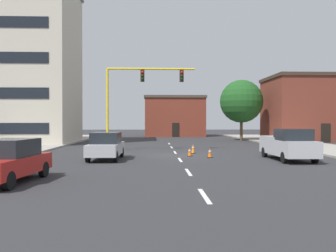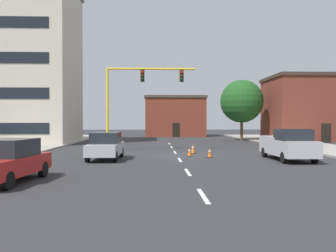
% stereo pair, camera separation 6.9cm
% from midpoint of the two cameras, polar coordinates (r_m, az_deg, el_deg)
% --- Properties ---
extents(ground_plane, '(160.00, 160.00, 0.00)m').
position_cam_midpoint_polar(ground_plane, '(25.90, 1.50, -4.67)').
color(ground_plane, '#2D2D30').
extents(sidewalk_left, '(6.00, 56.00, 0.14)m').
position_cam_midpoint_polar(sidewalk_left, '(35.78, -21.25, -3.11)').
color(sidewalk_left, '#9E998E').
rests_on(sidewalk_left, ground_plane).
extents(sidewalk_right, '(6.00, 56.00, 0.14)m').
position_cam_midpoint_polar(sidewalk_right, '(36.97, 21.79, -2.99)').
color(sidewalk_right, '#9E998E').
rests_on(sidewalk_right, ground_plane).
extents(lane_stripe_seg_0, '(0.16, 2.40, 0.01)m').
position_cam_midpoint_polar(lane_stripe_seg_0, '(12.09, 5.75, -10.93)').
color(lane_stripe_seg_0, silver).
rests_on(lane_stripe_seg_0, ground_plane).
extents(lane_stripe_seg_1, '(0.16, 2.40, 0.01)m').
position_cam_midpoint_polar(lane_stripe_seg_1, '(17.48, 3.26, -7.29)').
color(lane_stripe_seg_1, silver).
rests_on(lane_stripe_seg_1, ground_plane).
extents(lane_stripe_seg_2, '(0.16, 2.40, 0.01)m').
position_cam_midpoint_polar(lane_stripe_seg_2, '(22.92, 1.97, -5.37)').
color(lane_stripe_seg_2, silver).
rests_on(lane_stripe_seg_2, ground_plane).
extents(lane_stripe_seg_3, '(0.16, 2.40, 0.01)m').
position_cam_midpoint_polar(lane_stripe_seg_3, '(28.38, 1.18, -4.19)').
color(lane_stripe_seg_3, silver).
rests_on(lane_stripe_seg_3, ground_plane).
extents(lane_stripe_seg_4, '(0.16, 2.40, 0.01)m').
position_cam_midpoint_polar(lane_stripe_seg_4, '(33.86, 0.64, -3.39)').
color(lane_stripe_seg_4, silver).
rests_on(lane_stripe_seg_4, ground_plane).
extents(lane_stripe_seg_5, '(0.16, 2.40, 0.01)m').
position_cam_midpoint_polar(lane_stripe_seg_5, '(39.34, 0.26, -2.81)').
color(lane_stripe_seg_5, silver).
rests_on(lane_stripe_seg_5, ground_plane).
extents(building_tall_left, '(14.84, 10.41, 17.67)m').
position_cam_midpoint_polar(building_tall_left, '(44.41, -23.89, 8.97)').
color(building_tall_left, beige).
rests_on(building_tall_left, ground_plane).
extents(building_brick_center, '(9.81, 7.53, 6.51)m').
position_cam_midpoint_polar(building_brick_center, '(59.32, 1.11, 1.55)').
color(building_brick_center, brown).
rests_on(building_brick_center, ground_plane).
extents(building_row_right, '(10.43, 8.81, 8.09)m').
position_cam_midpoint_polar(building_row_right, '(48.85, 21.60, 2.59)').
color(building_row_right, brown).
rests_on(building_row_right, ground_plane).
extents(traffic_signal_gantry, '(8.05, 1.20, 6.83)m').
position_cam_midpoint_polar(traffic_signal_gantry, '(29.75, -7.61, 0.23)').
color(traffic_signal_gantry, yellow).
rests_on(traffic_signal_gantry, ground_plane).
extents(tree_right_far, '(5.42, 5.42, 7.69)m').
position_cam_midpoint_polar(tree_right_far, '(46.61, 11.62, 3.84)').
color(tree_right_far, brown).
rests_on(tree_right_far, ground_plane).
extents(pickup_truck_silver, '(2.04, 5.41, 1.99)m').
position_cam_midpoint_polar(pickup_truck_silver, '(23.91, 18.51, -2.82)').
color(pickup_truck_silver, '#BCBCC1').
rests_on(pickup_truck_silver, ground_plane).
extents(sedan_red_near_left, '(2.29, 4.66, 1.74)m').
position_cam_midpoint_polar(sedan_red_near_left, '(15.78, -23.94, -4.99)').
color(sedan_red_near_left, '#B21E19').
rests_on(sedan_red_near_left, ground_plane).
extents(sedan_silver_mid_left, '(1.99, 4.56, 1.74)m').
position_cam_midpoint_polar(sedan_silver_mid_left, '(23.37, -9.73, -3.09)').
color(sedan_silver_mid_left, '#B7B7BC').
rests_on(sedan_silver_mid_left, ground_plane).
extents(traffic_cone_roadside_a, '(0.36, 0.36, 0.61)m').
position_cam_midpoint_polar(traffic_cone_roadside_a, '(25.30, 3.50, -4.13)').
color(traffic_cone_roadside_a, black).
rests_on(traffic_cone_roadside_a, ground_plane).
extents(traffic_cone_roadside_b, '(0.36, 0.36, 0.67)m').
position_cam_midpoint_polar(traffic_cone_roadside_b, '(24.45, 6.69, -4.22)').
color(traffic_cone_roadside_b, black).
rests_on(traffic_cone_roadside_b, ground_plane).
extents(traffic_cone_roadside_c, '(0.36, 0.36, 0.73)m').
position_cam_midpoint_polar(traffic_cone_roadside_c, '(27.54, 4.05, -3.60)').
color(traffic_cone_roadside_c, black).
rests_on(traffic_cone_roadside_c, ground_plane).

